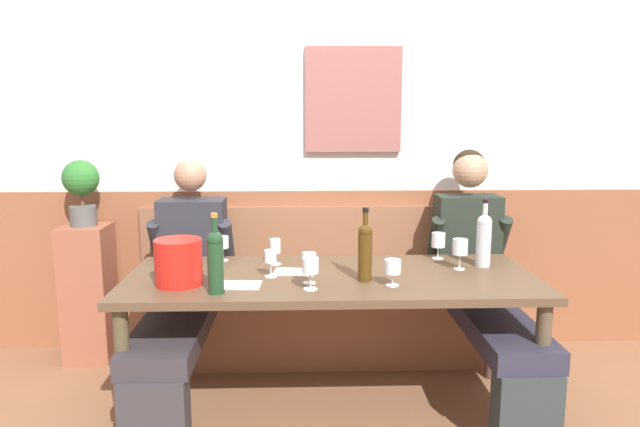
{
  "coord_description": "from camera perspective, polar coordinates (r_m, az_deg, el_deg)",
  "views": [
    {
      "loc": [
        -0.15,
        -2.63,
        1.53
      ],
      "look_at": [
        -0.05,
        0.46,
        0.99
      ],
      "focal_mm": 32.3,
      "sensor_mm": 36.0,
      "label": 1
    }
  ],
  "objects": [
    {
      "name": "wine_glass_by_bottle",
      "position": [
        2.74,
        7.21,
        -5.39
      ],
      "size": [
        0.08,
        0.08,
        0.13
      ],
      "color": "silver",
      "rests_on": "dining_table"
    },
    {
      "name": "wine_bottle_amber_mid",
      "position": [
        3.16,
        15.92,
        -2.37
      ],
      "size": [
        0.08,
        0.08,
        0.36
      ],
      "color": "silver",
      "rests_on": "dining_table"
    },
    {
      "name": "wine_glass_left_end",
      "position": [
        3.07,
        13.72,
        -3.36
      ],
      "size": [
        0.08,
        0.08,
        0.16
      ],
      "color": "silver",
      "rests_on": "dining_table"
    },
    {
      "name": "room_wall_back",
      "position": [
        3.72,
        0.45,
        7.95
      ],
      "size": [
        6.8,
        0.12,
        2.8
      ],
      "color": "silver",
      "rests_on": "ground"
    },
    {
      "name": "wall_bench",
      "position": [
        3.67,
        0.56,
        -9.96
      ],
      "size": [
        2.35,
        0.42,
        0.94
      ],
      "color": "brown",
      "rests_on": "ground"
    },
    {
      "name": "wine_bottle_green_tall",
      "position": [
        2.79,
        4.49,
        -3.6
      ],
      "size": [
        0.07,
        0.07,
        0.36
      ],
      "color": "#482F0F",
      "rests_on": "dining_table"
    },
    {
      "name": "wine_glass_center_front",
      "position": [
        2.65,
        -0.96,
        -5.33
      ],
      "size": [
        0.08,
        0.08,
        0.15
      ],
      "color": "silver",
      "rests_on": "dining_table"
    },
    {
      "name": "dining_table",
      "position": [
        2.94,
        1.11,
        -7.64
      ],
      "size": [
        2.05,
        0.81,
        0.73
      ],
      "color": "brown",
      "rests_on": "ground"
    },
    {
      "name": "wine_glass_mid_right",
      "position": [
        3.28,
        11.65,
        -2.65
      ],
      "size": [
        0.08,
        0.08,
        0.15
      ],
      "color": "silver",
      "rests_on": "dining_table"
    },
    {
      "name": "corner_pedestal",
      "position": [
        3.89,
        -21.92,
        -7.3
      ],
      "size": [
        0.28,
        0.28,
        0.85
      ],
      "primitive_type": "cube",
      "color": "#94523A",
      "rests_on": "ground"
    },
    {
      "name": "wine_glass_right_end",
      "position": [
        2.75,
        -1.08,
        -4.74
      ],
      "size": [
        0.07,
        0.07,
        0.15
      ],
      "color": "silver",
      "rests_on": "dining_table"
    },
    {
      "name": "person_left_seat",
      "position": [
        3.31,
        -13.39,
        -6.27
      ],
      "size": [
        0.5,
        1.23,
        1.28
      ],
      "color": "#343235",
      "rests_on": "ground"
    },
    {
      "name": "person_center_left_seat",
      "position": [
        3.39,
        15.73,
        -5.57
      ],
      "size": [
        0.49,
        1.23,
        1.31
      ],
      "color": "#2B3435",
      "rests_on": "ground"
    },
    {
      "name": "wine_bottle_clear_water",
      "position": [
        2.63,
        -10.32,
        -4.5
      ],
      "size": [
        0.07,
        0.07,
        0.37
      ],
      "color": "#1C3D22",
      "rests_on": "dining_table"
    },
    {
      "name": "wine_glass_mid_left",
      "position": [
        3.1,
        -4.48,
        -3.39
      ],
      "size": [
        0.07,
        0.07,
        0.14
      ],
      "color": "silver",
      "rests_on": "dining_table"
    },
    {
      "name": "tasting_sheet_left_guest",
      "position": [
        2.77,
        -8.08,
        -7.03
      ],
      "size": [
        0.22,
        0.16,
        0.0
      ],
      "primitive_type": "cube",
      "rotation": [
        0.0,
        0.0,
        -0.05
      ],
      "color": "white",
      "rests_on": "dining_table"
    },
    {
      "name": "wine_glass_near_bucket",
      "position": [
        3.21,
        -9.61,
        -2.9
      ],
      "size": [
        0.07,
        0.07,
        0.14
      ],
      "color": "silver",
      "rests_on": "dining_table"
    },
    {
      "name": "wood_wainscot_panel",
      "position": [
        3.8,
        0.43,
        -5.51
      ],
      "size": [
        6.8,
        0.03,
        1.04
      ],
      "primitive_type": "cube",
      "color": "brown",
      "rests_on": "ground"
    },
    {
      "name": "ice_bucket",
      "position": [
        2.81,
        -13.85,
        -4.69
      ],
      "size": [
        0.22,
        0.22,
        0.22
      ],
      "primitive_type": "cylinder",
      "color": "red",
      "rests_on": "dining_table"
    },
    {
      "name": "tasting_sheet_right_guest",
      "position": [
        2.97,
        -2.55,
        -5.8
      ],
      "size": [
        0.23,
        0.18,
        0.0
      ],
      "primitive_type": "cube",
      "rotation": [
        0.0,
        0.0,
        -0.15
      ],
      "color": "white",
      "rests_on": "dining_table"
    },
    {
      "name": "potted_plant",
      "position": [
        3.76,
        -22.57,
        2.45
      ],
      "size": [
        0.22,
        0.22,
        0.4
      ],
      "color": "#52524E",
      "rests_on": "corner_pedestal"
    },
    {
      "name": "wine_glass_center_rear",
      "position": [
        2.87,
        -4.93,
        -4.37
      ],
      "size": [
        0.06,
        0.06,
        0.14
      ],
      "color": "silver",
      "rests_on": "dining_table"
    }
  ]
}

